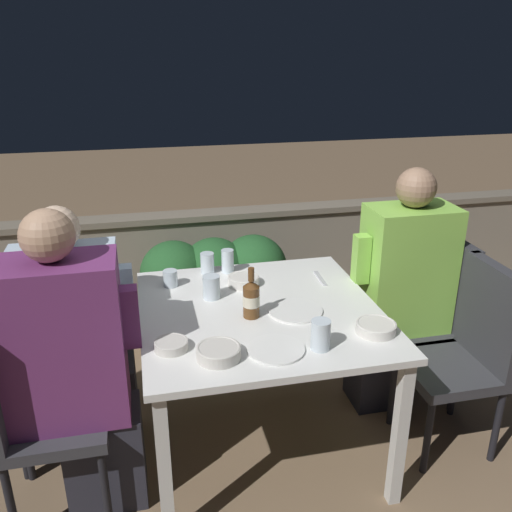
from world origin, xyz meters
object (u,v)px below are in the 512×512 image
(person_blue_shirt, at_px, (80,335))
(beer_bottle, at_px, (251,298))
(chair_left_near, at_px, (26,400))
(chair_right_far, at_px, (432,306))
(chair_left_far, at_px, (35,352))
(person_purple_stripe, at_px, (76,369))
(person_green_blouse, at_px, (399,292))
(chair_right_near, at_px, (471,343))

(person_blue_shirt, xyz_separation_m, beer_bottle, (0.73, -0.23, 0.21))
(chair_left_near, xyz_separation_m, chair_right_far, (1.92, 0.38, 0.00))
(chair_right_far, xyz_separation_m, beer_bottle, (-1.01, -0.25, 0.27))
(chair_left_far, distance_m, chair_right_far, 1.94)
(person_purple_stripe, xyz_separation_m, chair_right_far, (1.73, 0.38, -0.11))
(chair_left_far, xyz_separation_m, person_green_blouse, (1.75, 0.02, 0.10))
(chair_right_near, bearing_deg, person_purple_stripe, -179.97)
(chair_left_near, bearing_deg, chair_left_far, 93.31)
(chair_left_near, relative_size, chair_right_near, 1.00)
(person_purple_stripe, distance_m, person_green_blouse, 1.58)
(chair_right_near, bearing_deg, chair_left_near, -179.98)
(chair_right_far, bearing_deg, person_green_blouse, 180.00)
(person_purple_stripe, distance_m, chair_right_far, 1.77)
(person_purple_stripe, relative_size, person_green_blouse, 1.01)
(person_green_blouse, bearing_deg, chair_right_near, -64.71)
(person_purple_stripe, height_order, beer_bottle, person_purple_stripe)
(chair_left_near, height_order, chair_right_far, same)
(chair_left_near, height_order, person_purple_stripe, person_purple_stripe)
(chair_right_far, relative_size, beer_bottle, 4.02)
(chair_left_near, distance_m, chair_left_far, 0.36)
(chair_left_far, relative_size, chair_right_near, 1.00)
(beer_bottle, bearing_deg, chair_right_near, -7.21)
(person_green_blouse, bearing_deg, chair_left_far, -179.30)
(person_blue_shirt, relative_size, chair_right_far, 1.32)
(person_purple_stripe, distance_m, person_blue_shirt, 0.36)
(person_green_blouse, height_order, beer_bottle, person_green_blouse)
(chair_left_near, distance_m, chair_right_far, 1.96)
(person_purple_stripe, height_order, person_blue_shirt, person_purple_stripe)
(chair_right_near, xyz_separation_m, chair_right_far, (0.02, 0.38, 0.00))
(chair_left_far, bearing_deg, chair_right_near, -10.42)
(chair_right_near, bearing_deg, beer_bottle, 172.79)
(chair_right_near, relative_size, beer_bottle, 4.02)
(chair_left_far, height_order, chair_right_far, same)
(person_purple_stripe, xyz_separation_m, chair_left_far, (-0.22, 0.35, -0.11))
(beer_bottle, bearing_deg, person_purple_stripe, -169.99)
(person_blue_shirt, distance_m, chair_right_near, 1.76)
(beer_bottle, bearing_deg, chair_left_far, 166.22)
(person_green_blouse, bearing_deg, person_purple_stripe, -166.21)
(chair_left_near, relative_size, chair_left_far, 1.00)
(chair_left_far, xyz_separation_m, beer_bottle, (0.93, -0.23, 0.27))
(chair_left_near, distance_m, chair_right_near, 1.90)
(person_blue_shirt, bearing_deg, chair_right_far, 0.70)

